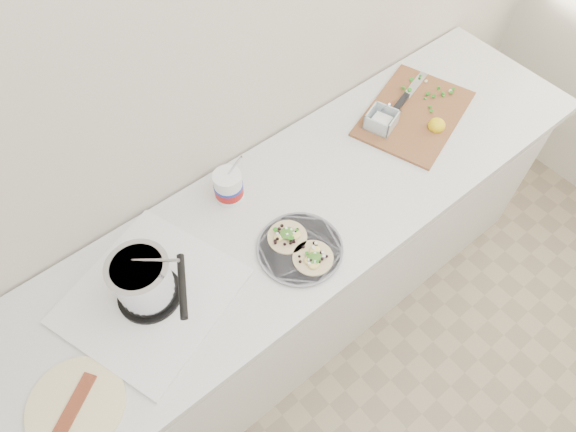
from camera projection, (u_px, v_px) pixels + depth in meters
counter at (299, 262)px, 2.20m from camera, size 2.44×0.66×0.90m
stove at (146, 286)px, 1.55m from camera, size 0.61×0.59×0.24m
taco_plate at (300, 247)px, 1.70m from camera, size 0.29×0.29×0.04m
tub at (229, 185)px, 1.78m from camera, size 0.10×0.10×0.23m
cutboard at (411, 112)px, 2.06m from camera, size 0.57×0.48×0.08m
bacon_plate at (76, 405)px, 1.42m from camera, size 0.27×0.27×0.02m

